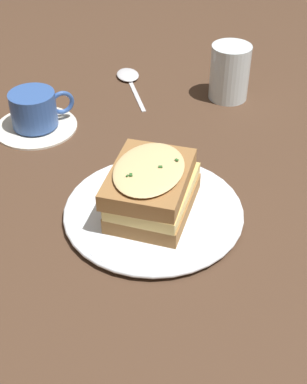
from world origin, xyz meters
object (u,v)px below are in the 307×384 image
object	(u,v)px
dinner_plate	(154,212)
sandwich	(152,189)
spoon	(129,77)
teacup_with_saucer	(35,113)
water_glass	(230,72)

from	to	relation	value
dinner_plate	sandwich	distance (m)	0.04
dinner_plate	spoon	bearing A→B (deg)	153.46
spoon	dinner_plate	bearing A→B (deg)	-97.16
teacup_with_saucer	water_glass	world-z (taller)	water_glass
sandwich	teacup_with_saucer	bearing A→B (deg)	-172.55
dinner_plate	spoon	distance (m)	0.43
water_glass	dinner_plate	bearing A→B (deg)	-55.76
sandwich	water_glass	xyz separation A→B (m)	(-0.21, 0.32, 0.00)
teacup_with_saucer	spoon	bearing A→B (deg)	24.35
dinner_plate	water_glass	world-z (taller)	water_glass
dinner_plate	sandwich	size ratio (longest dim) A/B	1.44
dinner_plate	sandwich	xyz separation A→B (m)	(-0.00, -0.00, 0.04)
sandwich	teacup_with_saucer	distance (m)	0.32
dinner_plate	sandwich	world-z (taller)	sandwich
teacup_with_saucer	water_glass	size ratio (longest dim) A/B	1.40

